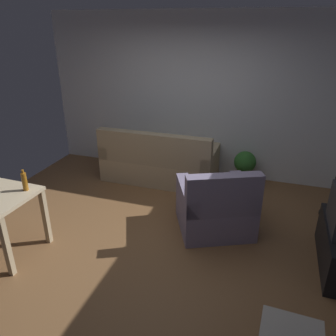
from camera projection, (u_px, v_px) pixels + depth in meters
ground_plane at (148, 236)px, 4.27m from camera, size 5.20×4.40×0.02m
wall_rear at (194, 96)px, 5.63m from camera, size 5.20×0.10×2.70m
couch at (159, 163)px, 5.64m from camera, size 1.89×0.84×0.92m
potted_plant at (245, 165)px, 5.50m from camera, size 0.36×0.36×0.57m
armchair at (216, 208)px, 4.26m from camera, size 1.17×1.14×0.92m
bottle_amber at (25, 181)px, 3.73m from camera, size 0.06×0.06×0.25m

